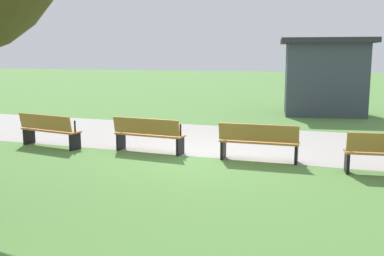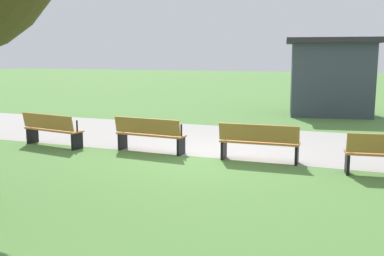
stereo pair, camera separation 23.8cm
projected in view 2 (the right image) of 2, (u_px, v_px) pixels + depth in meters
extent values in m
plane|color=#54843D|center=(203.00, 156.00, 10.76)|extent=(120.00, 120.00, 0.00)
cube|color=#A39E99|center=(229.00, 140.00, 12.82)|extent=(34.22, 4.76, 0.01)
cube|color=#B27538|center=(54.00, 130.00, 11.89)|extent=(1.85, 0.71, 0.04)
cube|color=#B27538|center=(47.00, 122.00, 11.68)|extent=(1.80, 0.38, 0.40)
cube|color=black|center=(32.00, 135.00, 12.34)|extent=(0.12, 0.38, 0.43)
cylinder|color=black|center=(32.00, 121.00, 12.29)|extent=(0.05, 0.05, 0.30)
cube|color=black|center=(77.00, 141.00, 11.51)|extent=(0.12, 0.38, 0.43)
cylinder|color=black|center=(77.00, 126.00, 11.46)|extent=(0.05, 0.05, 0.30)
cube|color=#B27538|center=(151.00, 134.00, 11.16)|extent=(1.83, 0.53, 0.04)
cube|color=#B27538|center=(147.00, 126.00, 10.94)|extent=(1.81, 0.20, 0.40)
cube|color=black|center=(123.00, 141.00, 11.54)|extent=(0.08, 0.38, 0.43)
cylinder|color=black|center=(123.00, 126.00, 11.49)|extent=(0.05, 0.05, 0.30)
cube|color=black|center=(181.00, 146.00, 10.85)|extent=(0.08, 0.38, 0.43)
cylinder|color=black|center=(181.00, 130.00, 10.81)|extent=(0.05, 0.05, 0.30)
cube|color=#B27538|center=(260.00, 142.00, 10.16)|extent=(1.83, 0.53, 0.04)
cube|color=#B27538|center=(258.00, 133.00, 9.93)|extent=(1.81, 0.20, 0.40)
cube|color=black|center=(224.00, 150.00, 10.46)|extent=(0.08, 0.38, 0.43)
cylinder|color=black|center=(224.00, 133.00, 10.42)|extent=(0.05, 0.05, 0.30)
cube|color=black|center=(297.00, 155.00, 9.93)|extent=(0.08, 0.38, 0.43)
cylinder|color=black|center=(298.00, 137.00, 9.89)|extent=(0.05, 0.05, 0.30)
cube|color=black|center=(347.00, 163.00, 9.13)|extent=(0.12, 0.38, 0.43)
cylinder|color=black|center=(348.00, 144.00, 9.08)|extent=(0.05, 0.05, 0.30)
cube|color=#38424C|center=(331.00, 80.00, 17.97)|extent=(3.42, 2.61, 2.90)
cube|color=#28282D|center=(333.00, 41.00, 17.72)|extent=(4.00, 3.19, 0.20)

